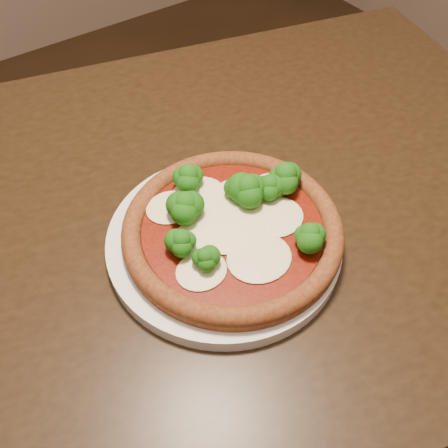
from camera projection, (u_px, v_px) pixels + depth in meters
dining_table at (200, 252)px, 0.74m from camera, size 1.23×0.99×0.75m
plate at (224, 241)px, 0.60m from camera, size 0.28×0.28×0.02m
pizza at (233, 223)px, 0.59m from camera, size 0.26×0.26×0.06m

